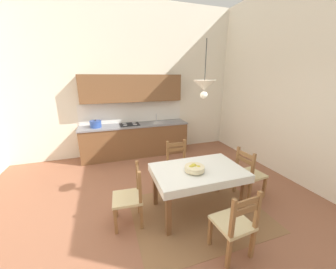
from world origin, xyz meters
The scene contains 12 objects.
ground_plane centered at (0.00, 0.00, -0.05)m, with size 6.68×6.23×0.10m, color #935B42.
wall_back centered at (0.00, 2.88, 2.02)m, with size 6.68×0.12×4.04m, color silver.
wall_right centered at (3.10, 0.00, 2.02)m, with size 0.12×6.23×4.04m, color silver.
area_rug centered at (0.67, -0.29, 0.00)m, with size 2.10×1.60×0.01m, color #8B613E.
kitchen_cabinetry centered at (0.11, 2.55, 0.86)m, with size 2.90×0.63×2.20m.
dining_table centered at (0.67, -0.19, 0.62)m, with size 1.42×0.92×0.75m.
dining_chair_window_side centered at (1.75, -0.11, 0.44)m, with size 0.46×0.46×0.93m.
dining_chair_camera_side centered at (0.71, -1.08, 0.44)m, with size 0.45×0.45×0.93m.
dining_chair_kitchen_side centered at (0.65, 0.62, 0.44)m, with size 0.43×0.43×0.93m.
dining_chair_tv_side centered at (-0.41, -0.13, 0.44)m, with size 0.45×0.45×0.93m.
fruit_bowl centered at (0.57, -0.25, 0.81)m, with size 0.30×0.30×0.12m.
pendant_lamp centered at (0.73, -0.12, 2.02)m, with size 0.32×0.32×0.80m.
Camera 1 is at (-0.66, -2.64, 2.15)m, focal length 20.60 mm.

